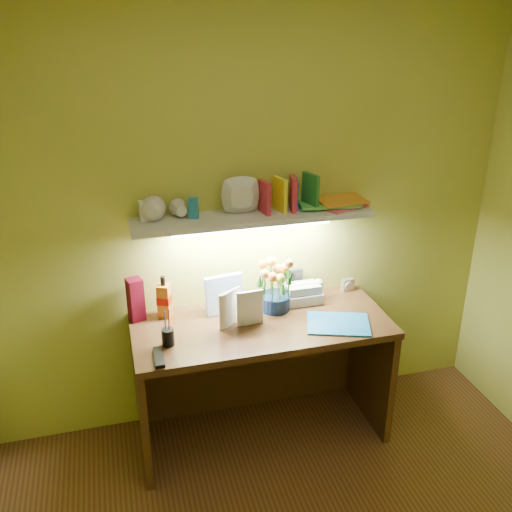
{
  "coord_description": "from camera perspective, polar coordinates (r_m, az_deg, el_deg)",
  "views": [
    {
      "loc": [
        -0.73,
        -1.39,
        2.32
      ],
      "look_at": [
        0.01,
        1.35,
        1.08
      ],
      "focal_mm": 40.0,
      "sensor_mm": 36.0,
      "label": 1
    }
  ],
  "objects": [
    {
      "name": "desk",
      "position": [
        3.33,
        0.56,
        -12.29
      ],
      "size": [
        1.4,
        0.6,
        0.75
      ],
      "primitive_type": "cube",
      "color": "#33210D",
      "rests_on": "ground"
    },
    {
      "name": "whisky_bottle",
      "position": [
        3.17,
        -9.19,
        -4.02
      ],
      "size": [
        0.09,
        0.09,
        0.24
      ],
      "primitive_type": null,
      "rotation": [
        0.0,
        0.0,
        -0.39
      ],
      "color": "#BF6416",
      "rests_on": "desk"
    },
    {
      "name": "telephone",
      "position": [
        3.32,
        4.63,
        -3.52
      ],
      "size": [
        0.21,
        0.16,
        0.13
      ],
      "primitive_type": null,
      "rotation": [
        0.0,
        0.0,
        0.01
      ],
      "color": "beige",
      "rests_on": "desk"
    },
    {
      "name": "desk_clock",
      "position": [
        3.5,
        9.15,
        -2.83
      ],
      "size": [
        0.08,
        0.05,
        0.07
      ],
      "primitive_type": "cube",
      "rotation": [
        0.0,
        0.0,
        0.15
      ],
      "color": "silver",
      "rests_on": "desk"
    },
    {
      "name": "desk_book_b",
      "position": [
        3.04,
        -1.92,
        -5.41
      ],
      "size": [
        0.15,
        0.02,
        0.2
      ],
      "primitive_type": "imported",
      "rotation": [
        0.0,
        0.0,
        0.02
      ],
      "color": "silver",
      "rests_on": "desk"
    },
    {
      "name": "wall_shelf",
      "position": [
        3.04,
        -0.27,
        4.5
      ],
      "size": [
        1.32,
        0.31,
        0.23
      ],
      "color": "silver",
      "rests_on": "ground"
    },
    {
      "name": "pen_cup",
      "position": [
        2.93,
        -8.83,
        -7.49
      ],
      "size": [
        0.07,
        0.07,
        0.15
      ],
      "primitive_type": "cylinder",
      "rotation": [
        0.0,
        0.0,
        -0.15
      ],
      "color": "black",
      "rests_on": "desk"
    },
    {
      "name": "blue_folder",
      "position": [
        3.14,
        8.22,
        -6.71
      ],
      "size": [
        0.4,
        0.34,
        0.01
      ],
      "primitive_type": "cube",
      "rotation": [
        0.0,
        0.0,
        -0.34
      ],
      "color": "#1D6DA9",
      "rests_on": "desk"
    },
    {
      "name": "whisky_box",
      "position": [
        3.17,
        -11.94,
        -4.27
      ],
      "size": [
        0.1,
        0.1,
        0.24
      ],
      "primitive_type": "cube",
      "rotation": [
        0.0,
        0.0,
        0.28
      ],
      "color": "#600718",
      "rests_on": "desk"
    },
    {
      "name": "art_card",
      "position": [
        3.19,
        -3.19,
        -3.82
      ],
      "size": [
        0.22,
        0.07,
        0.22
      ],
      "primitive_type": null,
      "rotation": [
        0.0,
        0.0,
        0.14
      ],
      "color": "white",
      "rests_on": "desk"
    },
    {
      "name": "tv_remote",
      "position": [
        2.86,
        -9.67,
        -9.94
      ],
      "size": [
        0.05,
        0.17,
        0.02
      ],
      "primitive_type": "cube",
      "rotation": [
        0.0,
        0.0,
        -0.04
      ],
      "color": "black",
      "rests_on": "desk"
    },
    {
      "name": "desk_book_a",
      "position": [
        3.0,
        -3.66,
        -5.76
      ],
      "size": [
        0.15,
        0.1,
        0.21
      ],
      "primitive_type": "imported",
      "rotation": [
        0.0,
        0.0,
        0.52
      ],
      "color": "silver",
      "rests_on": "desk"
    },
    {
      "name": "flower_bouquet",
      "position": [
        3.19,
        1.91,
        -2.87
      ],
      "size": [
        0.21,
        0.21,
        0.31
      ],
      "primitive_type": null,
      "rotation": [
        0.0,
        0.0,
        -0.08
      ],
      "color": "#0A1C3E",
      "rests_on": "desk"
    }
  ]
}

